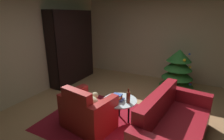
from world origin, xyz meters
name	(u,v)px	position (x,y,z in m)	size (l,w,h in m)	color
ground_plane	(126,123)	(0.00, 0.00, 0.00)	(7.00, 7.00, 0.00)	#AE8055
wall_back	(163,37)	(0.00, 2.95, 1.38)	(5.43, 0.06, 2.77)	tan
wall_left	(24,44)	(-2.69, 0.00, 1.38)	(0.06, 5.95, 2.77)	tan
area_rug	(119,125)	(-0.12, -0.11, 0.00)	(2.96, 1.91, 0.01)	maroon
bookshelf_unit	(74,47)	(-2.43, 1.54, 1.06)	(0.39, 1.69, 2.18)	black
armchair_red	(87,112)	(-0.61, -0.44, 0.31)	(1.02, 0.82, 0.85)	maroon
couch_red	(172,128)	(0.87, -0.17, 0.29)	(1.06, 1.96, 0.85)	maroon
coffee_table	(120,102)	(-0.15, 0.02, 0.42)	(0.66, 0.66, 0.47)	black
book_stack_on_table	(118,97)	(-0.19, -0.01, 0.53)	(0.22, 0.17, 0.12)	#4A864B
bottle_on_table	(128,97)	(0.03, -0.01, 0.59)	(0.07, 0.07, 0.28)	#572B1B
decorated_tree	(178,70)	(0.63, 2.10, 0.59)	(0.92, 0.92, 1.17)	brown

